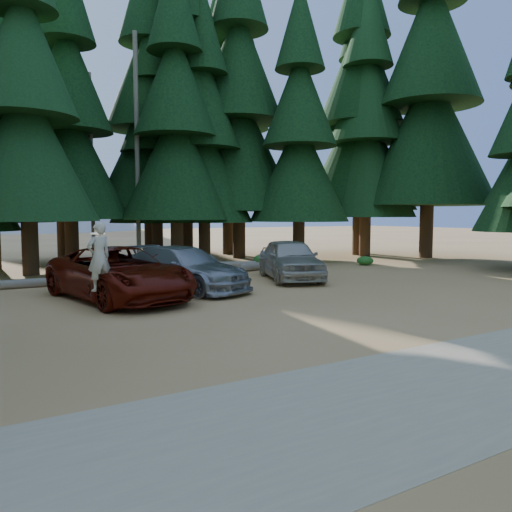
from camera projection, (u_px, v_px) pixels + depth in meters
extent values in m
plane|color=#B1814B|center=(274.00, 309.00, 13.69)|extent=(160.00, 160.00, 0.00)
cube|color=tan|center=(491.00, 373.00, 8.13)|extent=(26.00, 3.50, 0.01)
cylinder|color=slate|center=(137.00, 149.00, 26.03)|extent=(0.24, 0.24, 12.00)
cylinder|color=slate|center=(92.00, 169.00, 26.38)|extent=(0.20, 0.20, 10.00)
cone|color=#96999E|center=(5.00, 148.00, 85.35)|extent=(44.00, 44.00, 28.00)
imported|color=#5F1208|center=(119.00, 273.00, 15.18)|extent=(3.73, 6.21, 1.61)
imported|color=#999BA1|center=(184.00, 269.00, 17.04)|extent=(3.81, 5.60, 1.51)
imported|color=#B9B2A4|center=(290.00, 259.00, 19.95)|extent=(3.52, 5.20, 1.64)
imported|color=beige|center=(99.00, 257.00, 13.07)|extent=(0.75, 0.60, 1.80)
cylinder|color=white|center=(98.00, 233.00, 13.06)|extent=(0.36, 0.36, 0.04)
cylinder|color=slate|center=(14.00, 284.00, 17.48)|extent=(4.46, 0.40, 0.32)
cylinder|color=slate|center=(229.00, 264.00, 24.64)|extent=(3.51, 1.37, 0.30)
cylinder|color=slate|center=(280.00, 264.00, 24.64)|extent=(5.60, 1.96, 0.37)
ellipsoid|color=#1E6621|center=(81.00, 276.00, 19.17)|extent=(0.83, 0.83, 0.45)
ellipsoid|color=#1E6621|center=(112.00, 272.00, 20.03)|extent=(1.06, 1.06, 0.58)
ellipsoid|color=#1E6621|center=(162.00, 274.00, 19.49)|extent=(0.95, 0.95, 0.52)
ellipsoid|color=#1E6621|center=(293.00, 267.00, 21.90)|extent=(1.16, 1.16, 0.64)
ellipsoid|color=#1E6621|center=(265.00, 260.00, 25.22)|extent=(1.16, 1.16, 0.64)
ellipsoid|color=#1E6621|center=(365.00, 261.00, 25.76)|extent=(0.85, 0.85, 0.47)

